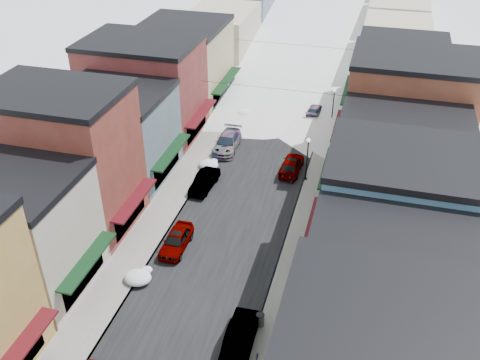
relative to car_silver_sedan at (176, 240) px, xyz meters
The scene contains 31 objects.
road 41.02m from the car_silver_sedan, 85.10° to the left, with size 10.00×160.00×0.01m, color black.
sidewalk_left 40.99m from the car_silver_sedan, 94.34° to the left, with size 3.20×160.00×0.15m, color gray.
sidewalk_right 42.10m from the car_silver_sedan, 76.12° to the left, with size 3.20×160.00×0.15m, color gray.
curb_left 40.90m from the car_silver_sedan, 92.17° to the left, with size 0.10×160.00×0.15m, color slate.
curb_right 41.75m from the car_silver_sedan, 78.18° to the left, with size 0.10×160.00×0.15m, color slate.
bldg_l_cream 12.40m from the car_silver_sedan, 145.60° to the right, with size 11.30×8.20×9.50m.
bldg_l_brick_near 11.64m from the car_silver_sedan, behind, with size 12.30×8.20×12.50m.
bldg_l_grayblue 14.32m from the car_silver_sedan, 134.49° to the left, with size 11.30×9.20×9.00m.
bldg_l_brick_far 22.19m from the car_silver_sedan, 119.55° to the left, with size 13.30×9.20×11.00m.
bldg_l_tan 30.74m from the car_silver_sedan, 108.56° to the left, with size 11.30×11.20×10.00m.
bldg_r_green 18.58m from the car_silver_sedan, 23.15° to the right, with size 11.30×9.20×9.50m.
bldg_r_blue 17.38m from the car_silver_sedan, ahead, with size 11.30×9.20×10.50m.
bldg_r_cream 20.67m from the car_silver_sedan, 32.29° to the left, with size 12.30×9.20×9.00m.
bldg_r_brick_far 27.06m from the car_silver_sedan, 48.31° to the left, with size 13.30×9.20×11.50m.
bldg_r_tan 34.44m from the car_silver_sedan, 60.80° to the left, with size 11.30×11.20×9.50m.
distant_blocks 64.04m from the car_silver_sedan, 86.86° to the left, with size 34.00×55.00×8.00m.
overhead_cables 29.08m from the car_silver_sedan, 82.97° to the left, with size 16.40×15.04×0.04m.
car_silver_sedan is the anchor object (origin of this frame).
car_dark_hatch 9.27m from the car_silver_sedan, 93.86° to the left, with size 1.62×4.64×1.53m, color black.
car_silver_wagon 17.35m from the car_silver_sedan, 92.22° to the left, with size 2.36×5.82×1.69m, color #A6A8AE.
car_green_sedan 11.45m from the car_silver_sedan, 47.05° to the right, with size 1.77×5.08×1.68m, color black.
car_gray_suv 16.12m from the car_silver_sedan, 64.26° to the left, with size 1.96×4.86×1.66m, color gray.
car_black_sedan 29.38m from the car_silver_sedan, 75.30° to the left, with size 1.96×4.83×1.40m, color black.
car_lane_silver 31.01m from the car_silver_sedan, 86.05° to the left, with size 1.81×4.50×1.53m, color #979B9F.
car_lane_white 47.02m from the car_silver_sedan, 84.59° to the left, with size 2.32×5.02×1.40m, color silver.
trash_can 10.87m from the car_silver_sedan, 36.84° to the right, with size 0.59×0.59×1.00m.
streetlamp_near 15.97m from the car_silver_sedan, 56.61° to the left, with size 0.38×0.38×4.62m.
streetlamp_far 28.07m from the car_silver_sedan, 69.78° to the left, with size 0.37×0.37×4.51m.
snow_pile_near 4.75m from the car_silver_sedan, 106.96° to the right, with size 2.13×2.51×0.90m.
snow_pile_mid 13.05m from the car_silver_sedan, 96.08° to the left, with size 2.07×2.47×0.88m.
snow_pile_far 25.61m from the car_silver_sedan, 92.07° to the left, with size 2.25×2.59×0.95m.
Camera 1 is at (10.66, -12.92, 28.78)m, focal length 40.00 mm.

